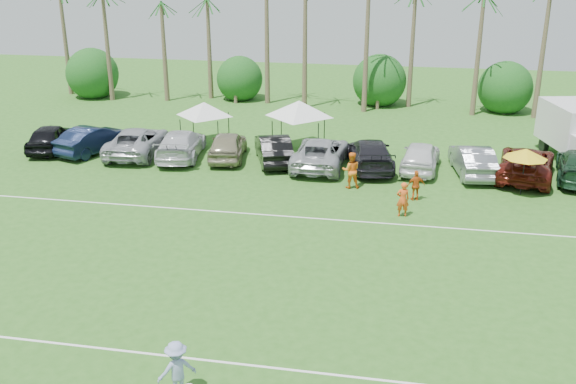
# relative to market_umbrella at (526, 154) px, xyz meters

# --- Properties ---
(field_lines) EXTENTS (80.00, 12.10, 0.01)m
(field_lines) POSITION_rel_market_umbrella_xyz_m (-14.56, -11.24, -2.25)
(field_lines) COLOR white
(field_lines) RESTS_ON ground
(palm_tree_0) EXTENTS (2.40, 2.40, 8.90)m
(palm_tree_0) POSITION_rel_market_umbrella_xyz_m (-36.56, 18.76, 5.22)
(palm_tree_0) COLOR brown
(palm_tree_0) RESTS_ON ground
(palm_tree_1) EXTENTS (2.40, 2.40, 9.90)m
(palm_tree_1) POSITION_rel_market_umbrella_xyz_m (-31.56, 18.76, 6.09)
(palm_tree_1) COLOR brown
(palm_tree_1) RESTS_ON ground
(palm_tree_4) EXTENTS (2.40, 2.40, 8.90)m
(palm_tree_4) POSITION_rel_market_umbrella_xyz_m (-18.56, 18.76, 5.22)
(palm_tree_4) COLOR brown
(palm_tree_4) RESTS_ON ground
(palm_tree_5) EXTENTS (2.40, 2.40, 9.90)m
(palm_tree_5) POSITION_rel_market_umbrella_xyz_m (-14.56, 18.76, 6.09)
(palm_tree_5) COLOR brown
(palm_tree_5) RESTS_ON ground
(palm_tree_8) EXTENTS (2.40, 2.40, 8.90)m
(palm_tree_8) POSITION_rel_market_umbrella_xyz_m (-1.56, 18.76, 5.22)
(palm_tree_8) COLOR brown
(palm_tree_8) RESTS_ON ground
(palm_tree_9) EXTENTS (2.40, 2.40, 9.90)m
(palm_tree_9) POSITION_rel_market_umbrella_xyz_m (3.44, 18.76, 6.09)
(palm_tree_9) COLOR brown
(palm_tree_9) RESTS_ON ground
(bush_tree_0) EXTENTS (4.00, 4.00, 4.00)m
(bush_tree_0) POSITION_rel_market_umbrella_xyz_m (-33.56, 19.76, -0.46)
(bush_tree_0) COLOR brown
(bush_tree_0) RESTS_ON ground
(bush_tree_1) EXTENTS (4.00, 4.00, 4.00)m
(bush_tree_1) POSITION_rel_market_umbrella_xyz_m (-20.56, 19.76, -0.46)
(bush_tree_1) COLOR brown
(bush_tree_1) RESTS_ON ground
(bush_tree_2) EXTENTS (4.00, 4.00, 4.00)m
(bush_tree_2) POSITION_rel_market_umbrella_xyz_m (-8.56, 19.76, -0.46)
(bush_tree_2) COLOR brown
(bush_tree_2) RESTS_ON ground
(bush_tree_3) EXTENTS (4.00, 4.00, 4.00)m
(bush_tree_3) POSITION_rel_market_umbrella_xyz_m (1.44, 19.76, -0.46)
(bush_tree_3) COLOR brown
(bush_tree_3) RESTS_ON ground
(sideline_player_a) EXTENTS (0.71, 0.55, 1.74)m
(sideline_player_a) POSITION_rel_market_umbrella_xyz_m (-6.11, -4.16, -1.39)
(sideline_player_a) COLOR #F2541A
(sideline_player_a) RESTS_ON ground
(sideline_player_b) EXTENTS (1.10, 0.93, 2.00)m
(sideline_player_b) POSITION_rel_market_umbrella_xyz_m (-8.94, -0.59, -1.26)
(sideline_player_b) COLOR orange
(sideline_player_b) RESTS_ON ground
(sideline_player_c) EXTENTS (1.01, 0.68, 1.60)m
(sideline_player_c) POSITION_rel_market_umbrella_xyz_m (-5.48, -1.85, -1.46)
(sideline_player_c) COLOR #CA5416
(sideline_player_c) RESTS_ON ground
(canopy_tent_left) EXTENTS (3.96, 3.96, 3.21)m
(canopy_tent_left) POSITION_rel_market_umbrella_xyz_m (-19.39, 6.58, 0.49)
(canopy_tent_left) COLOR black
(canopy_tent_left) RESTS_ON ground
(canopy_tent_right) EXTENTS (4.52, 4.52, 3.66)m
(canopy_tent_right) POSITION_rel_market_umbrella_xyz_m (-12.99, 6.46, 0.88)
(canopy_tent_right) COLOR black
(canopy_tent_right) RESTS_ON ground
(market_umbrella) EXTENTS (2.26, 2.26, 2.52)m
(market_umbrella) POSITION_rel_market_umbrella_xyz_m (0.00, 0.00, 0.00)
(market_umbrella) COLOR black
(market_umbrella) RESTS_ON ground
(frisbee_player) EXTENTS (1.30, 1.19, 1.75)m
(frisbee_player) POSITION_rel_market_umbrella_xyz_m (-12.16, -19.00, -1.38)
(frisbee_player) COLOR #8E9BC9
(frisbee_player) RESTS_ON ground
(parked_car_0) EXTENTS (3.02, 5.39, 1.73)m
(parked_car_0) POSITION_rel_market_umbrella_xyz_m (-28.61, 2.95, -1.39)
(parked_car_0) COLOR black
(parked_car_0) RESTS_ON ground
(parked_car_1) EXTENTS (3.37, 5.57, 1.73)m
(parked_car_1) POSITION_rel_market_umbrella_xyz_m (-25.68, 3.00, -1.39)
(parked_car_1) COLOR black
(parked_car_1) RESTS_ON ground
(parked_car_2) EXTENTS (3.41, 6.46, 1.73)m
(parked_car_2) POSITION_rel_market_umbrella_xyz_m (-22.76, 3.11, -1.39)
(parked_car_2) COLOR #9FA0A7
(parked_car_2) RESTS_ON ground
(parked_car_3) EXTENTS (3.27, 6.26, 1.73)m
(parked_car_3) POSITION_rel_market_umbrella_xyz_m (-19.84, 3.01, -1.39)
(parked_car_3) COLOR silver
(parked_car_3) RESTS_ON ground
(parked_car_4) EXTENTS (2.76, 5.33, 1.73)m
(parked_car_4) POSITION_rel_market_umbrella_xyz_m (-16.91, 3.28, -1.39)
(parked_car_4) COLOR gray
(parked_car_4) RESTS_ON ground
(parked_car_5) EXTENTS (3.46, 5.57, 1.73)m
(parked_car_5) POSITION_rel_market_umbrella_xyz_m (-13.99, 3.12, -1.39)
(parked_car_5) COLOR black
(parked_car_5) RESTS_ON ground
(parked_car_6) EXTENTS (2.99, 6.29, 1.73)m
(parked_car_6) POSITION_rel_market_umbrella_xyz_m (-11.07, 2.80, -1.39)
(parked_car_6) COLOR #9C9FA3
(parked_car_6) RESTS_ON ground
(parked_car_7) EXTENTS (3.48, 6.31, 1.73)m
(parked_car_7) POSITION_rel_market_umbrella_xyz_m (-8.15, 3.08, -1.39)
(parked_car_7) COLOR black
(parked_car_7) RESTS_ON ground
(parked_car_8) EXTENTS (2.57, 5.27, 1.73)m
(parked_car_8) POSITION_rel_market_umbrella_xyz_m (-5.22, 3.19, -1.39)
(parked_car_8) COLOR silver
(parked_car_8) RESTS_ON ground
(parked_car_9) EXTENTS (2.53, 5.46, 1.73)m
(parked_car_9) POSITION_rel_market_umbrella_xyz_m (-2.30, 2.93, -1.39)
(parked_car_9) COLOR slate
(parked_car_9) RESTS_ON ground
(parked_car_10) EXTENTS (4.10, 6.69, 1.73)m
(parked_car_10) POSITION_rel_market_umbrella_xyz_m (0.62, 2.88, -1.39)
(parked_car_10) COLOR #57160F
(parked_car_10) RESTS_ON ground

